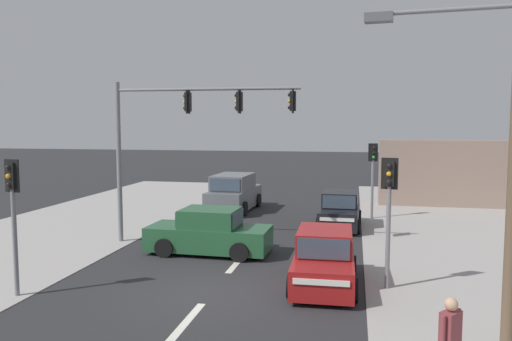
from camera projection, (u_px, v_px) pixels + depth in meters
The scene contains 16 objects.
ground_plane at pixel (211, 293), 13.14m from camera, with size 140.00×140.00×0.00m, color #28282B.
lane_dash_near at pixel (186, 322), 11.19m from camera, with size 0.20×2.40×0.01m, color silver.
lane_dash_mid at pixel (237, 262), 16.07m from camera, with size 0.20×2.40×0.01m, color silver.
lane_dash_far at pixel (265, 230), 20.96m from camera, with size 0.20×2.40×0.01m, color silver.
kerb_left_verge at pixel (23, 243), 18.70m from camera, with size 8.00×40.00×0.02m, color #A39E99.
utility_pole_foreground_right at pixel (510, 96), 9.43m from camera, with size 3.78×0.55×9.22m.
traffic_signal_mast at pixel (179, 127), 18.17m from camera, with size 6.89×0.54×6.00m.
pedestal_signal_right_kerb at pixel (389, 201), 13.27m from camera, with size 0.44×0.31×3.56m.
pedestal_signal_left_kerb at pixel (13, 204), 12.69m from camera, with size 0.44×0.30×3.56m.
pedestal_signal_far_median at pixel (373, 168), 23.37m from camera, with size 0.44×0.31×3.56m.
shopfront_wall_far at pixel (495, 174), 26.48m from camera, with size 12.00×1.00×3.60m, color gray.
hatchback_oncoming_near at pixel (340, 211), 21.59m from camera, with size 1.87×3.68×1.53m.
sedan_oncoming_mid at pixel (209, 233), 17.18m from camera, with size 4.28×1.97×1.56m.
suv_kerbside_parked at pixel (234, 194), 25.74m from camera, with size 2.25×4.63×1.90m.
hatchback_crossing_left at pixel (324, 260), 13.74m from camera, with size 1.84×3.67×1.53m.
pedestrian_at_kerb at pixel (450, 340), 8.16m from camera, with size 0.40×0.45×1.63m.
Camera 1 is at (3.65, -12.32, 4.43)m, focal length 35.00 mm.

